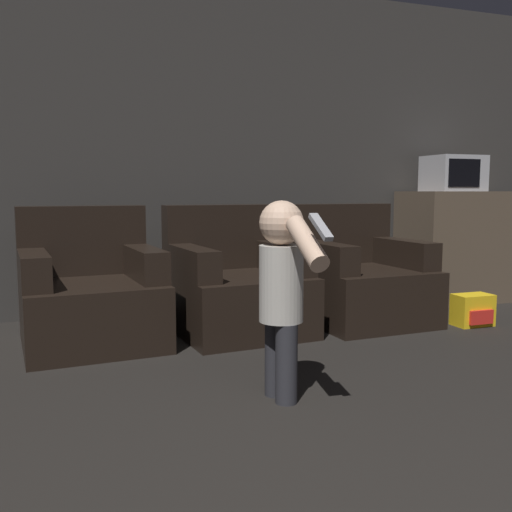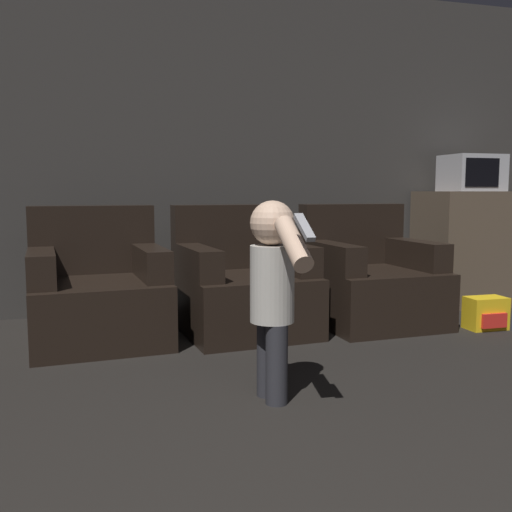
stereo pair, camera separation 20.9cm
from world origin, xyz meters
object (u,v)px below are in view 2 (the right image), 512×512
Objects in this scene: armchair_right at (370,282)px; microwave at (472,173)px; person_toddler at (273,284)px; armchair_middle at (242,287)px; toy_backpack at (486,313)px; armchair_left at (98,294)px.

microwave is at bearing 18.26° from armchair_right.
armchair_middle is at bearing -13.53° from person_toddler.
toy_backpack is (1.84, 0.91, -0.43)m from person_toddler.
armchair_left is 1.01× the size of person_toddler.
armchair_right is 1.77m from person_toddler.
toy_backpack is (2.61, -0.41, -0.19)m from armchair_left.
armchair_left is at bearing 174.60° from armchair_middle.
armchair_right is at bearing -5.39° from armchair_middle.
person_toddler is at bearing -142.37° from microwave.
armchair_middle is (0.96, -0.00, 0.00)m from armchair_left.
person_toddler reaches higher than armchair_left.
armchair_left and armchair_middle have the same top height.
microwave is at bearing 3.31° from armchair_left.
armchair_right is 0.82m from toy_backpack.
armchair_left is 1.55m from person_toddler.
armchair_right is at bearing 148.82° from toy_backpack.
microwave reaches higher than armchair_middle.
armchair_right is 2.01× the size of microwave.
person_toddler is (-0.19, -1.32, 0.24)m from armchair_middle.
armchair_middle is at bearing 176.89° from armchair_right.
armchair_right is (1.92, 0.00, 0.00)m from armchair_left.
armchair_middle is 3.42× the size of toy_backpack.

